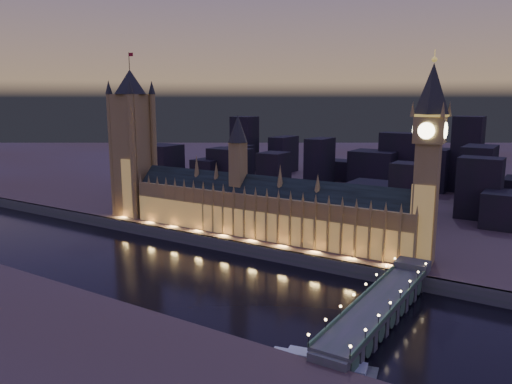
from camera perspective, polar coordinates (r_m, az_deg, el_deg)
The scene contains 9 objects.
ground_plane at distance 285.66m, azimuth -6.86°, elevation -9.16°, with size 2000.00×2000.00×0.00m, color black.
north_bank at distance 752.79m, azimuth 19.00°, elevation 3.06°, with size 2000.00×960.00×8.00m, color #50372B.
embankment_wall at distance 315.46m, azimuth -2.14°, elevation -6.39°, with size 2000.00×2.50×8.00m, color #3F5345.
palace_of_westminster at distance 323.58m, azimuth 0.73°, elevation -1.85°, with size 202.00×22.91×78.00m.
victoria_tower at distance 390.25m, azimuth -13.93°, elevation 6.22°, with size 31.68×31.68×121.39m.
elizabeth_tower at distance 277.62m, azimuth 19.14°, elevation 4.81°, with size 18.00×18.00×112.89m.
westminster_bridge at distance 231.94m, azimuth 14.15°, elevation -12.67°, with size 16.60×113.00×15.90m.
river_boat at distance 194.70m, azimuth 7.05°, elevation -18.65°, with size 44.28×18.97×4.50m.
city_backdrop at distance 479.16m, azimuth 15.41°, elevation 2.34°, with size 458.52×215.63×71.62m.
Camera 1 is at (171.20, -207.17, 96.83)m, focal length 35.00 mm.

